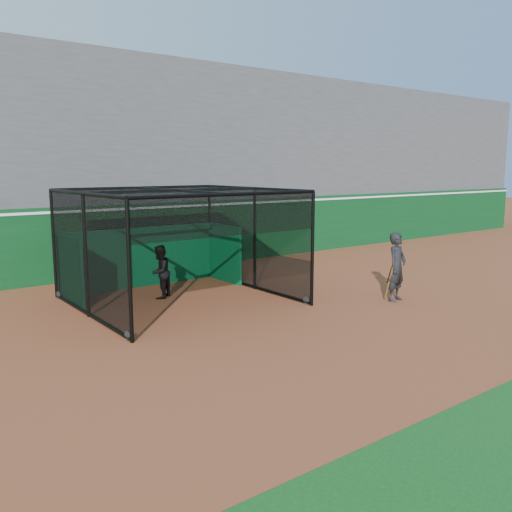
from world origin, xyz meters
TOP-DOWN VIEW (x-y plane):
  - ground at (0.00, 0.00)m, footprint 120.00×120.00m
  - outfield_wall at (0.00, 8.50)m, footprint 50.00×0.50m
  - grandstand at (0.00, 12.27)m, footprint 50.00×7.85m
  - batting_cage at (-1.00, 3.74)m, footprint 5.42×5.33m
  - batter at (-1.26, 4.43)m, footprint 0.96×0.93m
  - on_deck_player at (3.98, 0.08)m, footprint 0.80×0.61m

SIDE VIEW (x-z plane):
  - ground at x=0.00m, z-range 0.00..0.00m
  - batter at x=-1.26m, z-range 0.00..1.56m
  - on_deck_player at x=3.98m, z-range 0.00..1.96m
  - outfield_wall at x=0.00m, z-range 0.04..2.54m
  - batting_cage at x=-1.00m, z-range 0.00..3.14m
  - grandstand at x=0.00m, z-range 0.00..8.95m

